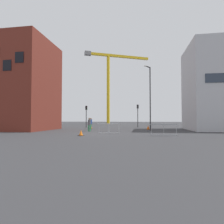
{
  "coord_description": "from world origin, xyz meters",
  "views": [
    {
      "loc": [
        4.12,
        -20.01,
        1.57
      ],
      "look_at": [
        0.0,
        6.36,
        2.53
      ],
      "focal_mm": 30.39,
      "sensor_mm": 36.0,
      "label": 1
    }
  ],
  "objects": [
    {
      "name": "pedestrian_waiting",
      "position": [
        -2.33,
        2.93,
        0.98
      ],
      "size": [
        0.34,
        0.34,
        1.68
      ],
      "color": "#2D844C",
      "rests_on": "ground"
    },
    {
      "name": "safety_barrier_left_run",
      "position": [
        6.1,
        -2.25,
        0.56
      ],
      "size": [
        2.51,
        0.36,
        1.08
      ],
      "color": "gray",
      "rests_on": "ground"
    },
    {
      "name": "ground",
      "position": [
        0.0,
        0.0,
        0.0
      ],
      "size": [
        160.0,
        160.0,
        0.0
      ],
      "primitive_type": "plane",
      "color": "#333335"
    },
    {
      "name": "traffic_cone_on_verge",
      "position": [
        -1.48,
        -2.96,
        0.25
      ],
      "size": [
        0.53,
        0.53,
        0.53
      ],
      "color": "black",
      "rests_on": "ground"
    },
    {
      "name": "traffic_light_median",
      "position": [
        -5.62,
        12.61,
        2.62
      ],
      "size": [
        0.37,
        0.25,
        3.89
      ],
      "color": "black",
      "rests_on": "ground"
    },
    {
      "name": "pedestrian_walking",
      "position": [
        -3.38,
        7.59,
        0.98
      ],
      "size": [
        0.34,
        0.34,
        1.69
      ],
      "color": "#2D844C",
      "rests_on": "ground"
    },
    {
      "name": "streetlamp_tall",
      "position": [
        5.17,
        4.77,
        4.77
      ],
      "size": [
        0.86,
        1.29,
        8.31
      ],
      "color": "#232326",
      "rests_on": "ground"
    },
    {
      "name": "safety_barrier_right_run",
      "position": [
        0.73,
        -0.41,
        0.56
      ],
      "size": [
        2.33,
        0.25,
        1.08
      ],
      "color": "#B2B5BA",
      "rests_on": "ground"
    },
    {
      "name": "construction_crane",
      "position": [
        -5.08,
        35.38,
        14.5
      ],
      "size": [
        18.61,
        9.18,
        21.14
      ],
      "color": "gold",
      "rests_on": "ground"
    },
    {
      "name": "traffic_cone_orange",
      "position": [
        -3.91,
        9.47,
        0.27
      ],
      "size": [
        0.57,
        0.57,
        0.58
      ],
      "color": "black",
      "rests_on": "ground"
    },
    {
      "name": "traffic_light_crosswalk",
      "position": [
        3.44,
        14.8,
        2.78
      ],
      "size": [
        0.37,
        0.36,
        4.15
      ],
      "color": "#232326",
      "rests_on": "ground"
    },
    {
      "name": "traffic_cone_by_barrier",
      "position": [
        5.06,
        8.18,
        0.28
      ],
      "size": [
        0.6,
        0.6,
        0.61
      ],
      "color": "black",
      "rests_on": "ground"
    },
    {
      "name": "brick_building",
      "position": [
        -12.5,
        4.42,
        6.28
      ],
      "size": [
        7.94,
        8.57,
        12.55
      ],
      "color": "maroon",
      "rests_on": "ground"
    }
  ]
}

